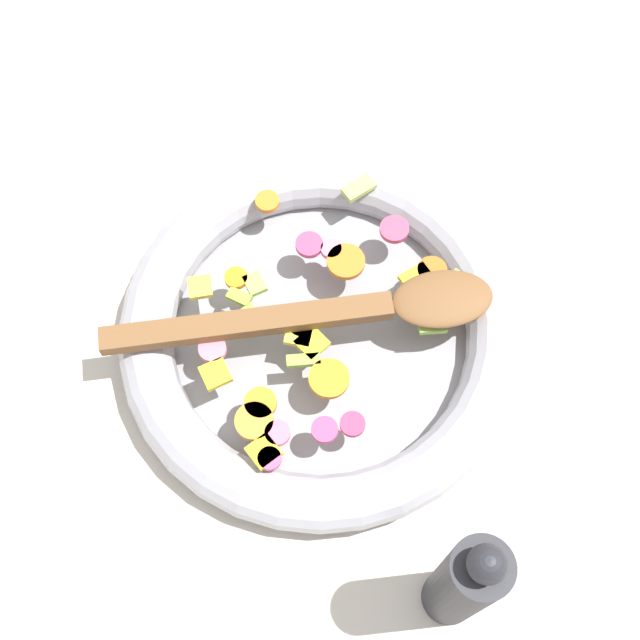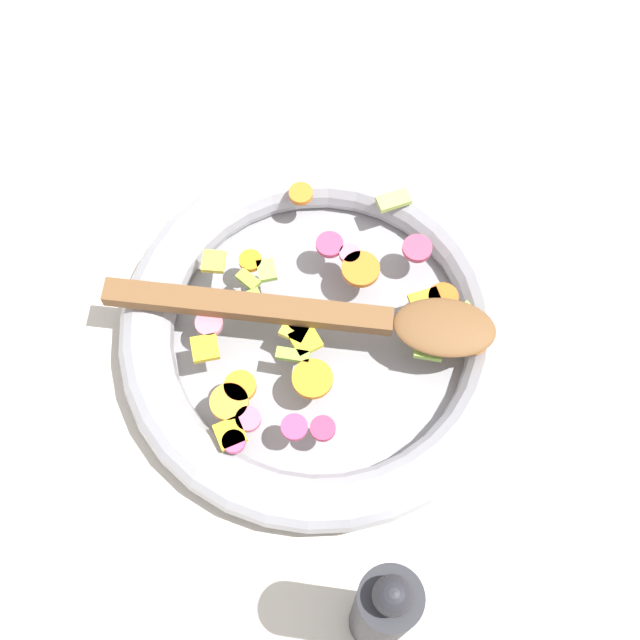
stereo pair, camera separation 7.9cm
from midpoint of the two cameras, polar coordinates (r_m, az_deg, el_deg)
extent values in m
plane|color=beige|center=(0.84, 2.69, -1.67)|extent=(4.00, 4.00, 0.00)
cylinder|color=gray|center=(0.83, 2.71, -1.52)|extent=(0.32, 0.32, 0.01)
torus|color=#9E9EA5|center=(0.81, 2.76, -1.02)|extent=(0.37, 0.37, 0.05)
cylinder|color=orange|center=(0.81, 10.66, 1.11)|extent=(0.03, 0.03, 0.01)
cylinder|color=orange|center=(0.80, 11.62, -0.64)|extent=(0.04, 0.04, 0.01)
cylinder|color=orange|center=(0.80, 12.58, -1.58)|extent=(0.04, 0.04, 0.01)
cylinder|color=orange|center=(0.77, 2.45, -4.13)|extent=(0.05, 0.05, 0.01)
cylinder|color=orange|center=(0.81, -1.73, 3.50)|extent=(0.02, 0.02, 0.01)
cylinder|color=orange|center=(0.76, -2.21, -4.61)|extent=(0.04, 0.04, 0.01)
cylinder|color=orange|center=(0.76, -2.89, -5.64)|extent=(0.05, 0.05, 0.01)
cylinder|color=orange|center=(0.81, 5.40, 2.95)|extent=(0.05, 0.05, 0.01)
cylinder|color=orange|center=(0.79, 1.56, -0.60)|extent=(0.03, 0.03, 0.01)
cylinder|color=orange|center=(0.85, 1.58, 7.81)|extent=(0.03, 0.03, 0.01)
cube|color=#82AD3F|center=(0.77, 1.14, -2.61)|extent=(0.03, 0.02, 0.01)
cube|color=#9DCE50|center=(0.81, -0.67, 2.89)|extent=(0.02, 0.02, 0.01)
cube|color=#B5D15D|center=(0.85, 7.40, 7.32)|extent=(0.03, 0.02, 0.01)
cube|color=#8EAD45|center=(0.81, 12.34, 0.13)|extent=(0.02, 0.02, 0.01)
cube|color=#86B23C|center=(0.79, -1.92, 1.01)|extent=(0.03, 0.02, 0.01)
cube|color=#8FAC37|center=(0.80, -1.85, 2.27)|extent=(0.02, 0.02, 0.01)
cube|color=#8CB645|center=(0.79, 9.82, -2.32)|extent=(0.03, 0.02, 0.01)
cylinder|color=#DC7387|center=(0.79, -4.30, -0.56)|extent=(0.03, 0.03, 0.01)
cylinder|color=#D44A76|center=(0.75, -2.55, -8.15)|extent=(0.03, 0.03, 0.01)
cylinder|color=pink|center=(0.82, 4.67, 3.93)|extent=(0.03, 0.03, 0.01)
cylinder|color=#C84069|center=(0.82, 3.37, 4.53)|extent=(0.03, 0.03, 0.01)
cylinder|color=#D24262|center=(0.83, 8.96, 4.24)|extent=(0.03, 0.03, 0.01)
cylinder|color=#C53F6F|center=(0.75, 1.34, -7.24)|extent=(0.03, 0.03, 0.01)
cylinder|color=#E26484|center=(0.76, -1.65, -6.72)|extent=(0.02, 0.02, 0.01)
cylinder|color=#CF355B|center=(0.75, 3.19, -7.31)|extent=(0.03, 0.03, 0.01)
cube|color=yellow|center=(0.81, -4.09, 3.44)|extent=(0.03, 0.03, 0.01)
cube|color=gold|center=(0.78, -4.52, -2.15)|extent=(0.02, 0.02, 0.01)
cube|color=yellow|center=(0.75, -2.80, -7.63)|extent=(0.03, 0.03, 0.01)
cube|color=gold|center=(0.80, 9.70, 0.45)|extent=(0.03, 0.03, 0.01)
cube|color=yellow|center=(0.78, 1.95, -1.65)|extent=(0.03, 0.03, 0.01)
cube|color=yellow|center=(0.78, 1.28, -0.88)|extent=(0.03, 0.03, 0.01)
cube|color=brown|center=(0.78, -1.80, 0.54)|extent=(0.25, 0.09, 0.01)
ellipsoid|color=brown|center=(0.79, 10.81, -0.80)|extent=(0.10, 0.08, 0.01)
cylinder|color=#232328|center=(0.70, 7.43, -18.41)|extent=(0.04, 0.04, 0.18)
sphere|color=#232328|center=(0.59, 8.65, -17.52)|extent=(0.03, 0.03, 0.03)
camera|label=1|loc=(0.04, -87.12, 6.61)|focal=50.00mm
camera|label=2|loc=(0.04, 92.88, -6.61)|focal=50.00mm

